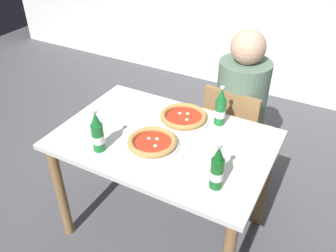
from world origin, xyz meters
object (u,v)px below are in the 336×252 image
(pizza_marinara_far, at_px, (152,143))
(napkin_with_cutlery, at_px, (126,115))
(dining_table_main, at_px, (164,154))
(beer_bottle_left, at_px, (220,108))
(beer_bottle_center, at_px, (217,169))
(diner_seated, at_px, (239,117))
(chair_behind_table, at_px, (234,132))
(beer_bottle_right, at_px, (98,134))
(pizza_margherita_near, at_px, (184,117))

(pizza_marinara_far, height_order, napkin_with_cutlery, pizza_marinara_far)
(dining_table_main, distance_m, pizza_marinara_far, 0.17)
(napkin_with_cutlery, bearing_deg, beer_bottle_left, 19.34)
(pizza_marinara_far, xyz_separation_m, beer_bottle_center, (0.42, -0.13, 0.08))
(diner_seated, bearing_deg, beer_bottle_center, -79.18)
(chair_behind_table, bearing_deg, beer_bottle_center, 107.18)
(chair_behind_table, distance_m, beer_bottle_left, 0.49)
(chair_behind_table, bearing_deg, dining_table_main, 74.85)
(chair_behind_table, distance_m, beer_bottle_center, 0.93)
(beer_bottle_center, bearing_deg, beer_bottle_right, -176.82)
(dining_table_main, height_order, beer_bottle_right, beer_bottle_right)
(napkin_with_cutlery, bearing_deg, pizza_marinara_far, -32.19)
(dining_table_main, height_order, beer_bottle_left, beer_bottle_left)
(pizza_margherita_near, bearing_deg, pizza_marinara_far, -96.52)
(pizza_marinara_far, distance_m, beer_bottle_right, 0.30)
(dining_table_main, relative_size, pizza_margherita_near, 3.92)
(diner_seated, relative_size, pizza_marinara_far, 4.16)
(pizza_margherita_near, distance_m, beer_bottle_right, 0.55)
(beer_bottle_center, height_order, beer_bottle_right, same)
(pizza_marinara_far, height_order, beer_bottle_right, beer_bottle_right)
(chair_behind_table, xyz_separation_m, diner_seated, (0.01, 0.05, 0.10))
(beer_bottle_right, bearing_deg, napkin_with_cutlery, 100.83)
(pizza_margherita_near, xyz_separation_m, pizza_marinara_far, (-0.04, -0.31, 0.00))
(beer_bottle_center, bearing_deg, diner_seated, 100.82)
(dining_table_main, xyz_separation_m, napkin_with_cutlery, (-0.32, 0.10, 0.12))
(beer_bottle_left, height_order, napkin_with_cutlery, beer_bottle_left)
(chair_behind_table, bearing_deg, beer_bottle_left, 93.93)
(chair_behind_table, distance_m, pizza_margherita_near, 0.53)
(chair_behind_table, relative_size, pizza_marinara_far, 2.92)
(pizza_margherita_near, height_order, pizza_marinara_far, same)
(diner_seated, xyz_separation_m, napkin_with_cutlery, (-0.55, -0.56, 0.17))
(diner_seated, xyz_separation_m, beer_bottle_left, (-0.01, -0.38, 0.27))
(dining_table_main, height_order, napkin_with_cutlery, napkin_with_cutlery)
(dining_table_main, height_order, pizza_marinara_far, pizza_marinara_far)
(pizza_margherita_near, bearing_deg, chair_behind_table, 61.82)
(dining_table_main, bearing_deg, pizza_margherita_near, 85.65)
(pizza_marinara_far, bearing_deg, beer_bottle_left, 57.78)
(pizza_marinara_far, bearing_deg, diner_seated, 71.46)
(dining_table_main, relative_size, diner_seated, 0.99)
(pizza_marinara_far, xyz_separation_m, napkin_with_cutlery, (-0.30, 0.19, -0.02))
(diner_seated, bearing_deg, napkin_with_cutlery, -134.44)
(beer_bottle_center, relative_size, napkin_with_cutlery, 1.13)
(chair_behind_table, bearing_deg, beer_bottle_right, 66.34)
(chair_behind_table, bearing_deg, pizza_margherita_near, 67.11)
(diner_seated, distance_m, pizza_marinara_far, 0.82)
(beer_bottle_center, distance_m, beer_bottle_right, 0.66)
(diner_seated, height_order, beer_bottle_center, diner_seated)
(dining_table_main, distance_m, beer_bottle_center, 0.51)
(dining_table_main, xyz_separation_m, chair_behind_table, (0.23, 0.61, -0.15))
(diner_seated, bearing_deg, pizza_marinara_far, -108.54)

